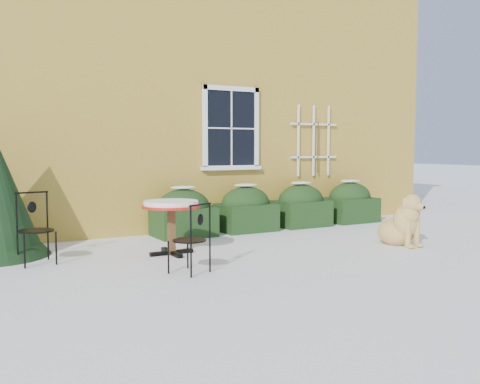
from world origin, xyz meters
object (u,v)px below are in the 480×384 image
patio_chair_near (192,238)px  patio_chair_far (35,228)px  dog (402,224)px  bistro_table (171,210)px

patio_chair_near → patio_chair_far: 2.28m
patio_chair_near → dog: (3.79, 0.09, -0.09)m
patio_chair_far → patio_chair_near: bearing=-49.3°
bistro_table → patio_chair_far: patio_chair_far is taller
patio_chair_near → patio_chair_far: bearing=-70.0°
patio_chair_near → patio_chair_far: patio_chair_far is taller
bistro_table → dog: (3.55, -1.17, -0.32)m
patio_chair_far → dog: patio_chair_far is taller
bistro_table → patio_chair_near: (-0.24, -1.26, -0.22)m
patio_chair_near → bistro_table: bearing=-126.3°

